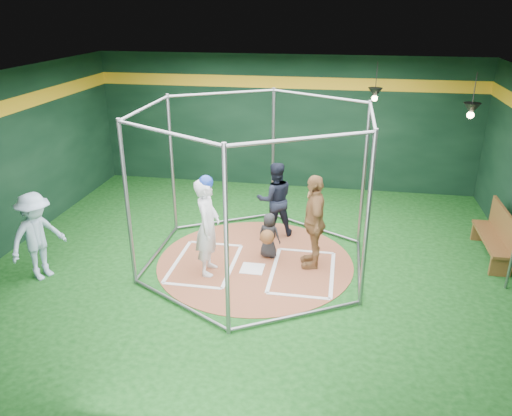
% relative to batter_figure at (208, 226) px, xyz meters
% --- Properties ---
extents(room_shell, '(10.10, 9.10, 3.53)m').
position_rel_batter_figure_xyz_m(room_shell, '(0.78, 0.54, 0.80)').
color(room_shell, '#0D3C10').
rests_on(room_shell, ground).
extents(clay_disc, '(3.80, 3.80, 0.01)m').
position_rel_batter_figure_xyz_m(clay_disc, '(0.78, 0.53, -0.95)').
color(clay_disc, '#955236').
rests_on(clay_disc, ground).
extents(home_plate, '(0.43, 0.43, 0.01)m').
position_rel_batter_figure_xyz_m(home_plate, '(0.78, 0.23, -0.94)').
color(home_plate, white).
rests_on(home_plate, clay_disc).
extents(batter_box_left, '(1.17, 1.77, 0.01)m').
position_rel_batter_figure_xyz_m(batter_box_left, '(-0.17, 0.28, -0.94)').
color(batter_box_left, white).
rests_on(batter_box_left, clay_disc).
extents(batter_box_right, '(1.17, 1.77, 0.01)m').
position_rel_batter_figure_xyz_m(batter_box_right, '(1.73, 0.28, -0.94)').
color(batter_box_right, white).
rests_on(batter_box_right, clay_disc).
extents(batting_cage, '(4.05, 4.67, 3.00)m').
position_rel_batter_figure_xyz_m(batting_cage, '(0.78, 0.53, 0.54)').
color(batting_cage, gray).
rests_on(batting_cage, ground).
extents(pendant_lamp_near, '(0.34, 0.34, 0.90)m').
position_rel_batter_figure_xyz_m(pendant_lamp_near, '(2.98, 4.13, 1.79)').
color(pendant_lamp_near, black).
rests_on(pendant_lamp_near, room_shell).
extents(pendant_lamp_far, '(0.34, 0.34, 0.90)m').
position_rel_batter_figure_xyz_m(pendant_lamp_far, '(4.78, 2.53, 1.79)').
color(pendant_lamp_far, black).
rests_on(pendant_lamp_far, room_shell).
extents(batter_figure, '(0.47, 0.69, 1.90)m').
position_rel_batter_figure_xyz_m(batter_figure, '(0.00, 0.00, 0.00)').
color(batter_figure, silver).
rests_on(batter_figure, clay_disc).
extents(visitor_leopard, '(0.61, 1.12, 1.82)m').
position_rel_batter_figure_xyz_m(visitor_leopard, '(1.88, 0.61, -0.04)').
color(visitor_leopard, tan).
rests_on(visitor_leopard, clay_disc).
extents(catcher_figure, '(0.50, 0.58, 0.91)m').
position_rel_batter_figure_xyz_m(catcher_figure, '(1.01, 0.76, -0.47)').
color(catcher_figure, black).
rests_on(catcher_figure, clay_disc).
extents(umpire, '(0.95, 0.85, 1.63)m').
position_rel_batter_figure_xyz_m(umpire, '(0.97, 1.83, -0.13)').
color(umpire, black).
rests_on(umpire, clay_disc).
extents(bystander_blue, '(0.99, 1.22, 1.65)m').
position_rel_batter_figure_xyz_m(bystander_blue, '(-2.96, -0.70, -0.13)').
color(bystander_blue, '#A5C0DA').
rests_on(bystander_blue, ground).
extents(dugout_bench, '(0.40, 1.71, 1.00)m').
position_rel_batter_figure_xyz_m(dugout_bench, '(5.41, 1.56, -0.45)').
color(dugout_bench, brown).
rests_on(dugout_bench, ground).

